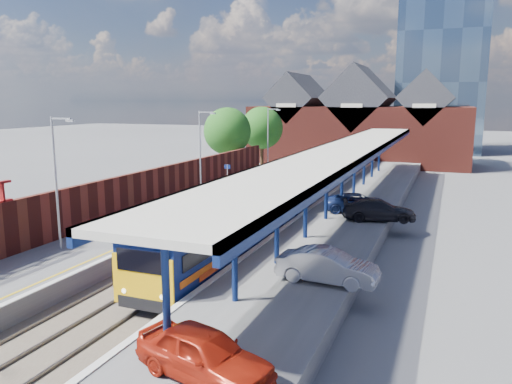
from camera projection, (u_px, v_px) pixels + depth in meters
The scene contains 23 objects.
ground at pixel (304, 197), 46.39m from camera, with size 240.00×240.00×0.00m, color #5B5B5E.
ballast_bed at pixel (266, 220), 37.23m from camera, with size 6.00×76.00×0.06m, color #473D33.
rails at pixel (266, 219), 37.22m from camera, with size 4.51×76.00×0.14m.
left_platform at pixel (201, 208), 39.14m from camera, with size 5.00×76.00×1.00m, color #565659.
right_platform at pixel (346, 221), 34.98m from camera, with size 6.00×76.00×1.00m, color #565659.
coping_left at pixel (228, 204), 38.19m from camera, with size 0.30×76.00×0.05m, color silver.
coping_right at pixel (307, 210), 35.92m from camera, with size 0.30×76.00×0.05m, color silver.
yellow_line at pixel (221, 203), 38.41m from camera, with size 0.14×76.00×0.01m, color yellow.
train at pixel (331, 169), 49.75m from camera, with size 2.87×65.90×3.45m.
canopy at pixel (347, 150), 36.10m from camera, with size 4.50×52.00×4.48m.
lamp_post_b at pixel (58, 175), 25.83m from camera, with size 1.48×0.18×7.00m.
lamp_post_c at pixel (202, 148), 40.47m from camera, with size 1.48×0.18×7.00m.
lamp_post_d at pixel (269, 136), 55.11m from camera, with size 1.48×0.18×7.00m.
platform_sign at pixel (227, 174), 42.22m from camera, with size 0.55×0.08×2.50m.
brick_wall at pixel (121, 196), 33.81m from camera, with size 0.35×50.00×3.86m.
station_building at pixel (359, 125), 71.03m from camera, with size 30.00×12.12×13.78m.
glass_tower at pixel (444, 33), 84.90m from camera, with size 14.20×14.20×40.30m.
tree_near at pixel (228, 133), 54.57m from camera, with size 5.20×5.20×8.10m.
tree_far at pixel (263, 129), 61.53m from camera, with size 5.20×5.20×8.10m.
parked_car_red at pixel (204, 354), 14.09m from camera, with size 1.74×4.31×1.47m, color #A21E0D.
parked_car_silver at pixel (327, 266), 21.59m from camera, with size 1.53×4.40×1.45m, color #BAB9BF.
parked_car_dark at pixel (379, 210), 32.87m from camera, with size 1.93×4.75×1.38m, color black.
parked_car_blue at pixel (358, 203), 35.42m from camera, with size 2.16×4.69×1.30m, color navy.
Camera 1 is at (12.60, -14.00, 8.77)m, focal length 35.00 mm.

